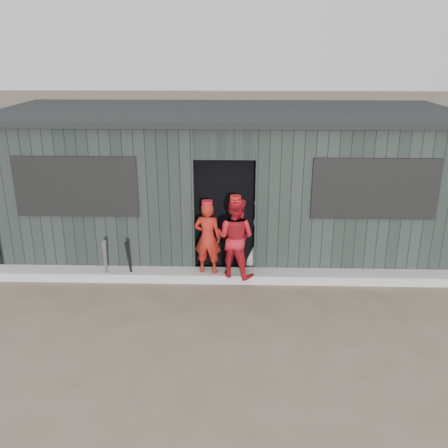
{
  "coord_description": "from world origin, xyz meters",
  "views": [
    {
      "loc": [
        0.22,
        -5.74,
        3.69
      ],
      "look_at": [
        0.0,
        1.8,
        1.0
      ],
      "focal_mm": 40.0,
      "sensor_mm": 36.0,
      "label": 1
    }
  ],
  "objects_px": {
    "player_red_left": "(208,238)",
    "bat_left": "(106,260)",
    "dugout": "(227,180)",
    "bat_right": "(129,261)",
    "player_grey_back": "(260,232)",
    "bat_mid": "(106,262)",
    "player_red_right": "(235,237)"
  },
  "relations": [
    {
      "from": "player_red_right",
      "to": "player_grey_back",
      "type": "height_order",
      "value": "player_red_right"
    },
    {
      "from": "bat_left",
      "to": "bat_mid",
      "type": "distance_m",
      "value": 0.04
    },
    {
      "from": "bat_mid",
      "to": "player_red_left",
      "type": "bearing_deg",
      "value": 3.86
    },
    {
      "from": "player_red_right",
      "to": "player_grey_back",
      "type": "distance_m",
      "value": 0.72
    },
    {
      "from": "bat_right",
      "to": "dugout",
      "type": "relative_size",
      "value": 0.09
    },
    {
      "from": "dugout",
      "to": "player_red_right",
      "type": "bearing_deg",
      "value": -84.23
    },
    {
      "from": "player_grey_back",
      "to": "player_red_left",
      "type": "bearing_deg",
      "value": 33.57
    },
    {
      "from": "player_red_left",
      "to": "dugout",
      "type": "height_order",
      "value": "dugout"
    },
    {
      "from": "bat_left",
      "to": "player_grey_back",
      "type": "distance_m",
      "value": 2.64
    },
    {
      "from": "bat_left",
      "to": "player_red_right",
      "type": "height_order",
      "value": "player_red_right"
    },
    {
      "from": "bat_left",
      "to": "player_grey_back",
      "type": "bearing_deg",
      "value": 12.05
    },
    {
      "from": "player_red_left",
      "to": "player_red_right",
      "type": "xyz_separation_m",
      "value": [
        0.45,
        -0.1,
        0.06
      ]
    },
    {
      "from": "bat_right",
      "to": "player_red_left",
      "type": "distance_m",
      "value": 1.35
    },
    {
      "from": "dugout",
      "to": "bat_left",
      "type": "bearing_deg",
      "value": -137.43
    },
    {
      "from": "player_red_left",
      "to": "bat_left",
      "type": "bearing_deg",
      "value": 12.03
    },
    {
      "from": "bat_left",
      "to": "bat_mid",
      "type": "xyz_separation_m",
      "value": [
        0.0,
        -0.03,
        -0.02
      ]
    },
    {
      "from": "bat_right",
      "to": "player_grey_back",
      "type": "relative_size",
      "value": 0.52
    },
    {
      "from": "player_red_left",
      "to": "player_grey_back",
      "type": "distance_m",
      "value": 1.0
    },
    {
      "from": "bat_right",
      "to": "player_red_right",
      "type": "height_order",
      "value": "player_red_right"
    },
    {
      "from": "bat_left",
      "to": "dugout",
      "type": "bearing_deg",
      "value": 42.57
    },
    {
      "from": "bat_mid",
      "to": "dugout",
      "type": "bearing_deg",
      "value": 43.1
    },
    {
      "from": "bat_mid",
      "to": "player_grey_back",
      "type": "height_order",
      "value": "player_grey_back"
    },
    {
      "from": "player_red_left",
      "to": "player_red_right",
      "type": "relative_size",
      "value": 0.91
    },
    {
      "from": "bat_mid",
      "to": "dugout",
      "type": "distance_m",
      "value": 2.82
    },
    {
      "from": "player_grey_back",
      "to": "dugout",
      "type": "bearing_deg",
      "value": -57.91
    },
    {
      "from": "player_grey_back",
      "to": "bat_left",
      "type": "bearing_deg",
      "value": 17.9
    },
    {
      "from": "bat_mid",
      "to": "player_red_left",
      "type": "height_order",
      "value": "player_red_left"
    },
    {
      "from": "dugout",
      "to": "player_grey_back",
      "type": "bearing_deg",
      "value": -63.77
    },
    {
      "from": "bat_left",
      "to": "dugout",
      "type": "height_order",
      "value": "dugout"
    },
    {
      "from": "bat_left",
      "to": "dugout",
      "type": "relative_size",
      "value": 0.09
    },
    {
      "from": "bat_right",
      "to": "player_red_left",
      "type": "xyz_separation_m",
      "value": [
        1.29,
        0.09,
        0.39
      ]
    },
    {
      "from": "bat_right",
      "to": "player_red_left",
      "type": "bearing_deg",
      "value": 3.79
    }
  ]
}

